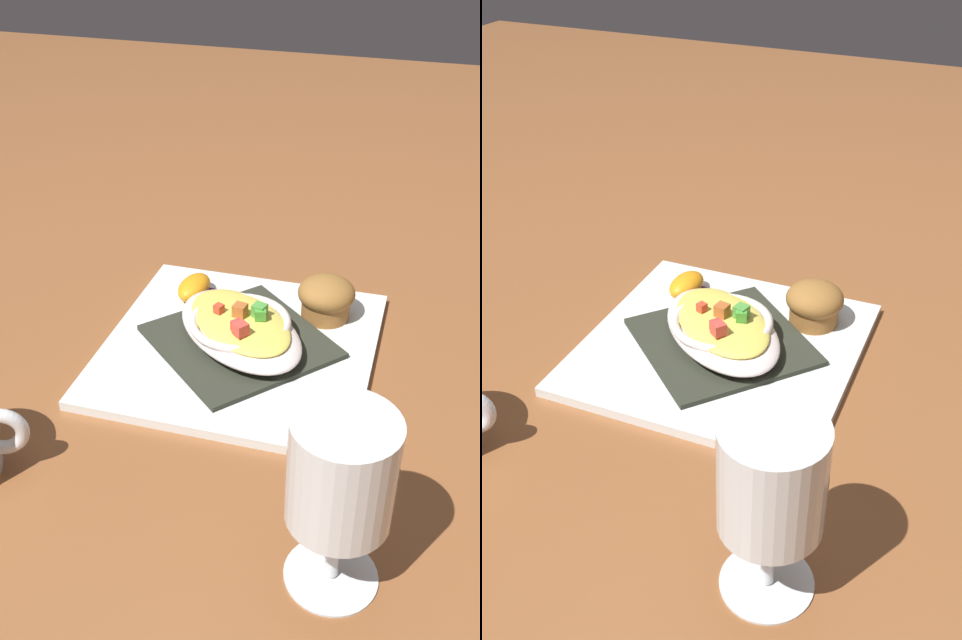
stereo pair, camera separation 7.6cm
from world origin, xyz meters
TOP-DOWN VIEW (x-y plane):
  - ground_plane at (0.00, 0.00)m, footprint 2.60×2.60m
  - square_plate at (0.00, 0.00)m, footprint 0.28×0.28m
  - folded_napkin at (0.00, 0.00)m, footprint 0.23×0.23m
  - gratin_dish at (0.00, 0.00)m, footprint 0.19×0.20m
  - muffin at (-0.08, 0.08)m, footprint 0.06×0.06m
  - orange_garnish at (-0.08, -0.08)m, footprint 0.06×0.06m
  - stemmed_glass at (0.25, 0.15)m, footprint 0.07×0.07m

SIDE VIEW (x-z plane):
  - ground_plane at x=0.00m, z-range 0.00..0.00m
  - square_plate at x=0.00m, z-range 0.00..0.01m
  - folded_napkin at x=0.00m, z-range 0.01..0.02m
  - orange_garnish at x=-0.08m, z-range 0.01..0.03m
  - gratin_dish at x=0.00m, z-range 0.01..0.05m
  - muffin at x=-0.08m, z-range 0.01..0.06m
  - stemmed_glass at x=0.25m, z-range 0.02..0.17m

